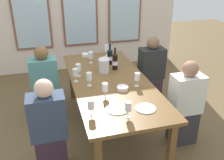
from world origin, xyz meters
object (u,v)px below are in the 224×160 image
wine_glass_4 (78,68)px  seated_person_1 (185,106)px  tasting_bowl_1 (85,55)px  wine_glass_7 (137,77)px  white_plate_0 (117,109)px  tasting_bowl_0 (123,88)px  wine_glass_8 (128,107)px  metal_pitcher (104,66)px  wine_bottle_1 (115,61)px  wine_glass_6 (75,73)px  seated_person_3 (151,73)px  wine_glass_1 (89,77)px  wine_glass_3 (91,55)px  white_plate_1 (106,59)px  seated_person_0 (49,130)px  seated_person_2 (45,85)px  dining_table (110,85)px  white_plate_2 (145,108)px  wine_glass_2 (105,88)px  wine_glass_0 (107,49)px  wine_bottle_0 (110,57)px  wine_glass_5 (91,105)px

wine_glass_4 → seated_person_1: (1.19, -0.75, -0.34)m
tasting_bowl_1 → wine_glass_7: (0.42, -1.24, 0.10)m
white_plate_0 → tasting_bowl_0: size_ratio=1.78×
tasting_bowl_1 → wine_glass_8: (0.09, -1.86, 0.10)m
metal_pitcher → tasting_bowl_1: size_ratio=1.61×
seated_person_1 → tasting_bowl_0: bearing=163.8°
wine_bottle_1 → tasting_bowl_0: (-0.09, -0.63, -0.10)m
wine_glass_6 → seated_person_3: seated_person_3 is taller
wine_bottle_1 → wine_glass_7: (0.11, -0.58, -0.00)m
wine_glass_1 → wine_glass_3: bearing=77.5°
white_plate_1 → wine_glass_6: size_ratio=1.35×
white_plate_0 → seated_person_0: bearing=169.3°
metal_pitcher → seated_person_2: (-0.81, 0.24, -0.31)m
white_plate_0 → wine_bottle_1: size_ratio=0.77×
dining_table → seated_person_1: (0.82, -0.51, -0.14)m
white_plate_2 → seated_person_1: bearing=21.7°
white_plate_2 → wine_glass_2: bearing=134.4°
wine_glass_6 → seated_person_0: bearing=-120.8°
tasting_bowl_1 → seated_person_1: 1.80m
wine_glass_8 → wine_glass_1: bearing=106.3°
dining_table → wine_glass_0: wine_glass_0 is taller
wine_glass_2 → wine_glass_4: bearing=107.1°
white_plate_1 → wine_bottle_0: bearing=-87.6°
dining_table → white_plate_1: size_ratio=9.37×
metal_pitcher → wine_glass_3: size_ratio=1.09×
seated_person_0 → wine_glass_4: bearing=60.8°
seated_person_1 → white_plate_0: bearing=-168.5°
wine_glass_4 → wine_glass_6: size_ratio=1.00×
wine_glass_0 → wine_glass_6: 1.05m
white_plate_1 → wine_glass_5: (-0.53, -1.50, 0.12)m
white_plate_2 → seated_person_0: bearing=168.6°
wine_glass_4 → seated_person_2: size_ratio=0.16×
metal_pitcher → seated_person_0: (-0.81, -0.85, -0.31)m
tasting_bowl_1 → seated_person_3: bearing=-25.5°
white_plate_2 → wine_glass_2: 0.51m
white_plate_2 → wine_glass_0: (0.02, 1.70, 0.11)m
dining_table → white_plate_1: 0.77m
white_plate_1 → seated_person_3: 0.75m
white_plate_0 → wine_bottle_1: wine_bottle_1 is taller
wine_glass_7 → seated_person_1: bearing=-26.3°
metal_pitcher → wine_glass_4: 0.36m
white_plate_0 → wine_glass_0: wine_glass_0 is taller
wine_glass_6 → white_plate_2: bearing=-54.7°
wine_glass_6 → wine_glass_1: bearing=-48.8°
wine_glass_4 → seated_person_3: size_ratio=0.16×
white_plate_1 → metal_pitcher: (-0.15, -0.47, 0.09)m
metal_pitcher → seated_person_2: 0.90m
wine_glass_7 → wine_glass_2: bearing=-159.0°
wine_bottle_0 → metal_pitcher: bearing=-119.9°
seated_person_1 → seated_person_3: (0.00, 1.05, 0.00)m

